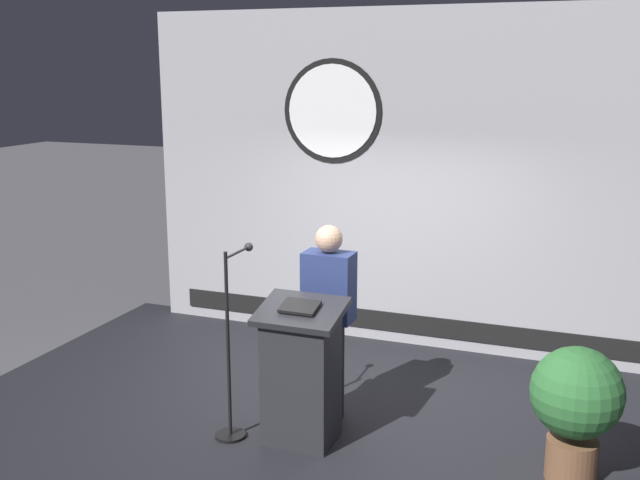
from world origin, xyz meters
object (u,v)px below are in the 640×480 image
potted_plant (576,401)px  podium (301,374)px  speaker_person (329,321)px  microphone_stand (232,371)px

potted_plant → podium: bearing=-175.4°
speaker_person → potted_plant: size_ratio=1.67×
podium → potted_plant: (1.98, 0.16, 0.04)m
podium → potted_plant: podium is taller
speaker_person → microphone_stand: 0.87m
speaker_person → microphone_stand: (-0.58, -0.58, -0.30)m
podium → microphone_stand: 0.55m
podium → speaker_person: bearing=84.8°
microphone_stand → speaker_person: bearing=44.7°
speaker_person → microphone_stand: speaker_person is taller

